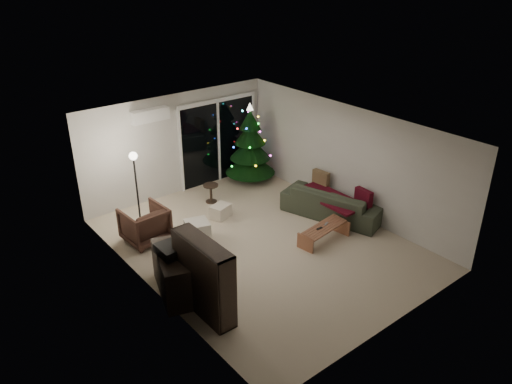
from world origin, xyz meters
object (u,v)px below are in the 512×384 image
armchair (145,225)px  coffee_table (324,234)px  christmas_tree (250,143)px  media_cabinet (173,274)px  sofa (333,203)px  bookshelf (195,281)px

armchair → coffee_table: (2.88, -2.35, -0.21)m
armchair → christmas_tree: (3.60, 1.06, 0.66)m
media_cabinet → sofa: bearing=21.0°
christmas_tree → armchair: bearing=-163.7°
media_cabinet → sofa: media_cabinet is taller
armchair → media_cabinet: bearing=73.6°
coffee_table → christmas_tree: size_ratio=0.54×
bookshelf → christmas_tree: size_ratio=0.64×
sofa → coffee_table: size_ratio=2.01×
sofa → coffee_table: (-0.97, -0.69, -0.15)m
bookshelf → media_cabinet: size_ratio=1.05×
sofa → christmas_tree: size_ratio=1.09×
bookshelf → media_cabinet: bearing=68.0°
media_cabinet → armchair: (0.44, 1.90, -0.01)m
media_cabinet → coffee_table: media_cabinet is taller
media_cabinet → armchair: media_cabinet is taller
bookshelf → sofa: 4.43m
sofa → coffee_table: 1.20m
bookshelf → sofa: (4.30, 1.00, -0.34)m
bookshelf → sofa: size_ratio=0.59×
armchair → christmas_tree: bearing=-166.9°
bookshelf → coffee_table: bookshelf is taller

